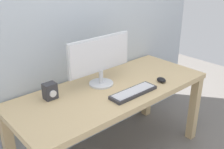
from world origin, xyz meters
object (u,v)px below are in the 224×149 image
mouse (161,80)px  keyboard_primary (133,92)px  audio_controller (50,91)px  monitor (100,58)px  desk (113,98)px

mouse → keyboard_primary: bearing=-171.6°
keyboard_primary → audio_controller: 0.64m
mouse → audio_controller: size_ratio=0.72×
monitor → mouse: bearing=-36.9°
monitor → audio_controller: 0.48m
keyboard_primary → monitor: bearing=104.0°
desk → keyboard_primary: keyboard_primary is taller
audio_controller → monitor: bearing=-6.8°
desk → mouse: 0.45m
desk → mouse: (0.39, -0.20, 0.12)m
keyboard_primary → mouse: mouse is taller
keyboard_primary → mouse: size_ratio=4.64×
desk → audio_controller: (-0.48, 0.17, 0.16)m
monitor → mouse: size_ratio=6.78×
monitor → audio_controller: bearing=173.2°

